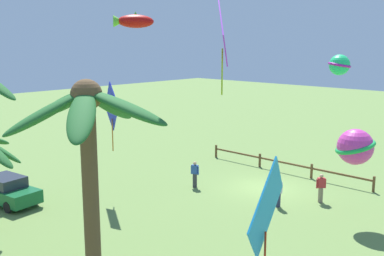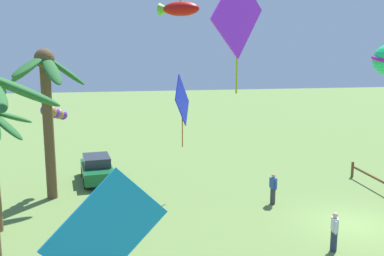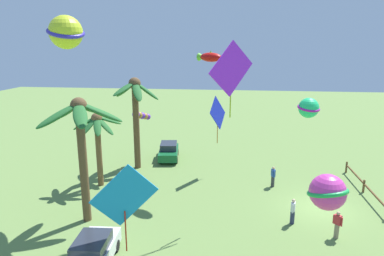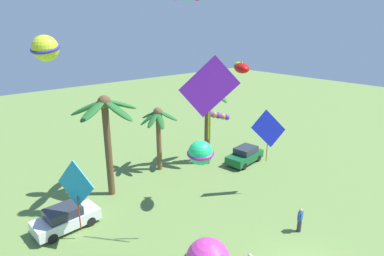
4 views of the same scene
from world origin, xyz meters
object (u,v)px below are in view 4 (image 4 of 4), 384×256
kite_tube_8 (217,115)px  kite_ball_2 (201,153)px  palm_tree_1 (158,123)px  kite_diamond_1 (268,129)px  parked_car_0 (65,218)px  parked_car_1 (245,155)px  kite_diamond_3 (76,185)px  spectator_1 (300,220)px  palm_tree_0 (208,102)px  kite_ball_4 (45,48)px  palm_tree_2 (106,120)px  kite_fish_5 (241,68)px  kite_diamond_7 (209,88)px

kite_tube_8 → kite_ball_2: bearing=-137.3°
palm_tree_1 → kite_diamond_1: (3.49, -8.67, 0.86)m
parked_car_0 → parked_car_1: 16.26m
palm_tree_1 → kite_tube_8: bearing=-20.8°
kite_diamond_1 → kite_diamond_3: (-12.64, 3.72, -1.56)m
parked_car_1 → spectator_1: size_ratio=2.57×
parked_car_0 → palm_tree_0: bearing=6.9°
palm_tree_1 → parked_car_0: palm_tree_1 is taller
parked_car_0 → kite_diamond_3: size_ratio=0.89×
kite_ball_4 → parked_car_0: bearing=-119.7°
palm_tree_0 → parked_car_1: 6.13m
palm_tree_2 → parked_car_1: palm_tree_2 is taller
palm_tree_1 → kite_ball_2: kite_ball_2 is taller
kite_diamond_1 → kite_ball_2: kite_ball_2 is taller
palm_tree_1 → kite_ball_4: (-9.13, -2.76, 6.73)m
kite_fish_5 → kite_tube_8: size_ratio=0.91×
parked_car_1 → spectator_1: bearing=-121.3°
palm_tree_1 → kite_diamond_3: 10.43m
palm_tree_1 → kite_fish_5: 9.81m
spectator_1 → palm_tree_0: bearing=76.1°
kite_ball_4 → kite_diamond_3: bearing=-90.5°
spectator_1 → kite_tube_8: (3.81, 11.08, 3.63)m
palm_tree_1 → kite_ball_4: 11.67m
spectator_1 → kite_diamond_1: kite_diamond_1 is taller
parked_car_1 → kite_diamond_7: bearing=-150.7°
kite_diamond_1 → kite_diamond_7: (-6.91, -1.04, 3.97)m
palm_tree_1 → palm_tree_2: bearing=-167.1°
kite_ball_2 → palm_tree_1: bearing=61.4°
kite_diamond_1 → kite_fish_5: kite_fish_5 is taller
parked_car_0 → kite_tube_8: bearing=5.7°
palm_tree_0 → parked_car_1: (2.69, -2.26, -5.02)m
parked_car_1 → palm_tree_1: bearing=149.4°
kite_diamond_1 → kite_ball_4: bearing=154.9°
kite_fish_5 → palm_tree_0: bearing=63.3°
parked_car_0 → parked_car_1: size_ratio=0.98×
palm_tree_0 → kite_ball_2: 16.35m
palm_tree_1 → kite_diamond_7: size_ratio=1.26×
kite_ball_2 → kite_diamond_3: size_ratio=0.32×
parked_car_1 → kite_fish_5: size_ratio=2.03×
palm_tree_2 → parked_car_0: bearing=-152.7°
spectator_1 → kite_diamond_3: kite_diamond_3 is taller
kite_fish_5 → kite_diamond_3: bearing=162.3°
palm_tree_2 → parked_car_1: 13.32m
palm_tree_2 → kite_fish_5: (6.10, -6.95, 3.81)m
kite_diamond_3 → kite_tube_8: 14.59m
parked_car_1 → kite_ball_4: size_ratio=1.87×
kite_diamond_1 → parked_car_1: bearing=55.0°
kite_diamond_1 → palm_tree_2: bearing=139.5°
parked_car_0 → kite_diamond_3: (0.34, -1.56, 2.78)m
kite_ball_4 → kite_diamond_7: kite_ball_4 is taller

